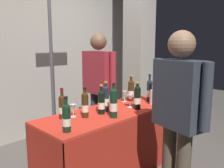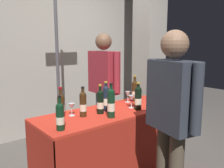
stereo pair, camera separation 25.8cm
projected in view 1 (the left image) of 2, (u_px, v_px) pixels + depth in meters
The scene contains 19 objects.
back_partition at pixel (35, 58), 3.75m from camera, with size 6.12×0.12×2.50m, color #9E998E.
concrete_pillar at pixel (139, 29), 4.06m from camera, with size 0.40×0.40×3.45m, color gray.
tasting_table at pixel (112, 131), 2.68m from camera, with size 1.72×0.63×0.74m.
featured_wine_bottle at pixel (62, 106), 2.34m from camera, with size 0.07×0.07×0.31m.
display_bottle_0 at pixel (67, 117), 1.98m from camera, with size 0.07×0.07×0.31m.
display_bottle_1 at pixel (131, 90), 3.06m from camera, with size 0.08×0.08×0.34m.
display_bottle_2 at pixel (114, 103), 2.37m from camera, with size 0.08×0.08×0.35m.
display_bottle_3 at pixel (101, 102), 2.50m from camera, with size 0.08×0.08×0.32m.
display_bottle_4 at pixel (85, 104), 2.37m from camera, with size 0.07×0.07×0.31m.
display_bottle_5 at pixel (137, 97), 2.68m from camera, with size 0.08×0.08×0.31m.
display_bottle_6 at pixel (106, 98), 2.60m from camera, with size 0.07×0.07×0.33m.
display_bottle_7 at pixel (149, 90), 3.03m from camera, with size 0.07×0.07×0.35m.
wine_glass_near_vendor at pixel (130, 98), 2.76m from camera, with size 0.07×0.07×0.15m.
wine_glass_mid at pixel (125, 94), 3.02m from camera, with size 0.07×0.07×0.14m.
wine_glass_near_taster at pixel (73, 108), 2.39m from camera, with size 0.07×0.07×0.13m.
flower_vase at pixel (154, 95), 2.88m from camera, with size 0.10×0.10×0.41m.
vendor_presenter at pixel (99, 81), 3.25m from camera, with size 0.22×0.63×1.62m.
taster_foreground_right at pixel (179, 109), 1.96m from camera, with size 0.29×0.57×1.58m.
booth_signpost at pixel (51, 44), 3.06m from camera, with size 0.58×0.04×2.35m.
Camera 1 is at (-1.81, -1.79, 1.48)m, focal length 37.97 mm.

